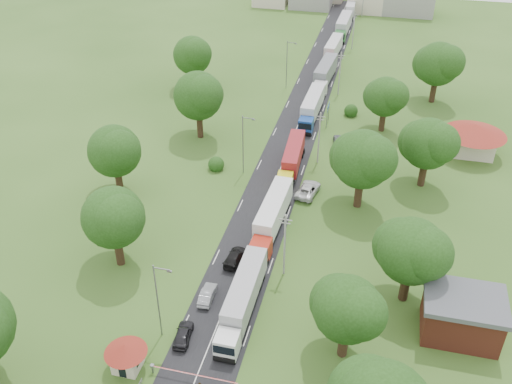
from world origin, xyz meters
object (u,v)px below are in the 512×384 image
(guard_booth, at_px, (126,353))
(car_lane_front, at_px, (183,334))
(info_sign, at_px, (328,110))
(boom_barrier, at_px, (182,373))
(car_lane_mid, at_px, (207,295))
(truck_0, at_px, (243,298))

(guard_booth, relative_size, car_lane_front, 1.05)
(info_sign, xyz_separation_m, car_lane_front, (-8.20, -55.00, -2.29))
(boom_barrier, relative_size, guard_booth, 2.10)
(car_lane_mid, bearing_deg, guard_booth, 64.94)
(info_sign, relative_size, car_lane_front, 0.98)
(info_sign, height_order, car_lane_mid, info_sign)
(boom_barrier, height_order, guard_booth, guard_booth)
(info_sign, xyz_separation_m, truck_0, (-2.95, -49.59, -0.83))
(truck_0, bearing_deg, boom_barrier, -109.13)
(boom_barrier, distance_m, car_lane_mid, 11.56)
(info_sign, xyz_separation_m, car_lane_mid, (-7.53, -48.49, -2.32))
(truck_0, height_order, car_lane_mid, truck_0)
(car_lane_front, bearing_deg, boom_barrier, 101.74)
(info_sign, relative_size, truck_0, 0.28)
(car_lane_front, bearing_deg, truck_0, -140.62)
(boom_barrier, height_order, car_lane_mid, car_lane_mid)
(guard_booth, bearing_deg, truck_0, 47.75)
(boom_barrier, xyz_separation_m, info_sign, (6.56, 60.00, 2.11))
(guard_booth, distance_m, car_lane_front, 6.69)
(boom_barrier, relative_size, car_lane_mid, 2.24)
(guard_booth, relative_size, truck_0, 0.30)
(car_lane_front, bearing_deg, info_sign, -104.93)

